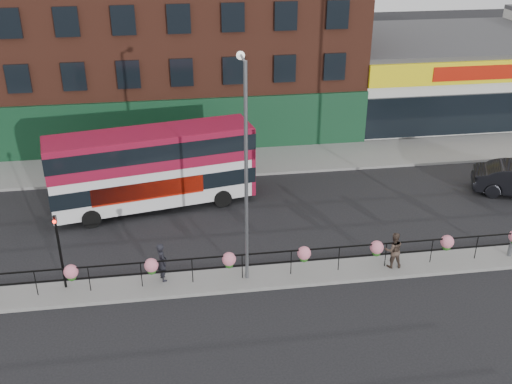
{
  "coord_description": "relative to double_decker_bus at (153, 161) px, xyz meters",
  "views": [
    {
      "loc": [
        -3.39,
        -20.07,
        14.04
      ],
      "look_at": [
        0.0,
        3.0,
        2.5
      ],
      "focal_mm": 42.0,
      "sensor_mm": 36.0,
      "label": 1
    }
  ],
  "objects": [
    {
      "name": "ground",
      "position": [
        4.47,
        -7.13,
        -2.46
      ],
      "size": [
        120.0,
        120.0,
        0.0
      ],
      "primitive_type": "plane",
      "color": "black",
      "rests_on": "ground"
    },
    {
      "name": "north_pavement",
      "position": [
        4.47,
        4.87,
        -2.39
      ],
      "size": [
        60.0,
        4.0,
        0.15
      ],
      "primitive_type": "cube",
      "color": "gray",
      "rests_on": "ground"
    },
    {
      "name": "median",
      "position": [
        4.47,
        -7.13,
        -2.39
      ],
      "size": [
        60.0,
        1.6,
        0.15
      ],
      "primitive_type": "cube",
      "color": "gray",
      "rests_on": "ground"
    },
    {
      "name": "brick_building",
      "position": [
        0.47,
        12.83,
        2.66
      ],
      "size": [
        25.0,
        12.21,
        10.3
      ],
      "color": "brown",
      "rests_on": "ground"
    },
    {
      "name": "supermarket",
      "position": [
        20.47,
        12.78,
        0.19
      ],
      "size": [
        15.0,
        12.25,
        5.3
      ],
      "color": "silver",
      "rests_on": "ground"
    },
    {
      "name": "median_railing",
      "position": [
        4.47,
        -7.13,
        -1.42
      ],
      "size": [
        30.04,
        0.56,
        1.23
      ],
      "color": "black",
      "rests_on": "median"
    },
    {
      "name": "double_decker_bus",
      "position": [
        0.0,
        0.0,
        0.0
      ],
      "size": [
        10.18,
        4.14,
        4.01
      ],
      "color": "silver",
      "rests_on": "ground"
    },
    {
      "name": "pedestrian_a",
      "position": [
        0.3,
        -6.76,
        -1.48
      ],
      "size": [
        0.86,
        0.78,
        1.67
      ],
      "primitive_type": "imported",
      "rotation": [
        0.0,
        0.0,
        1.91
      ],
      "color": "black",
      "rests_on": "median"
    },
    {
      "name": "pedestrian_b",
      "position": [
        9.77,
        -7.19,
        -1.52
      ],
      "size": [
        0.86,
        0.72,
        1.59
      ],
      "primitive_type": "imported",
      "rotation": [
        0.0,
        0.0,
        3.06
      ],
      "color": "#44352C",
      "rests_on": "median"
    },
    {
      "name": "lamp_column_west",
      "position": [
        3.66,
        -6.9,
        2.96
      ],
      "size": [
        0.32,
        1.56,
        8.89
      ],
      "color": "slate",
      "rests_on": "median"
    },
    {
      "name": "traffic_light_median",
      "position": [
        -3.53,
        -6.73,
        0.01
      ],
      "size": [
        0.15,
        0.28,
        3.65
      ],
      "color": "black",
      "rests_on": "median"
    }
  ]
}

